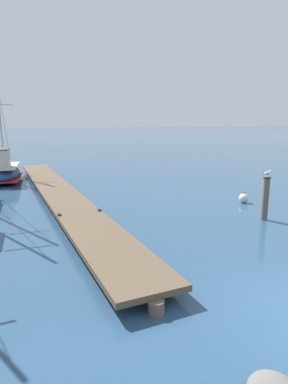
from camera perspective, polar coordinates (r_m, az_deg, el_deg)
floating_dock at (r=17.34m, az=-14.72°, el=-0.12°), size 3.32×22.73×0.53m
fishing_boat_2 at (r=23.56m, az=-23.35°, el=3.32°), size 2.25×5.55×6.84m
mooring_piling at (r=14.12m, az=20.60°, el=-0.94°), size 0.30×0.30×1.80m
perched_seagull at (r=13.93m, az=20.90°, el=3.12°), size 0.38×0.15×0.27m
mooring_buoy at (r=16.89m, az=17.14°, el=-1.04°), size 0.47×0.47×0.54m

